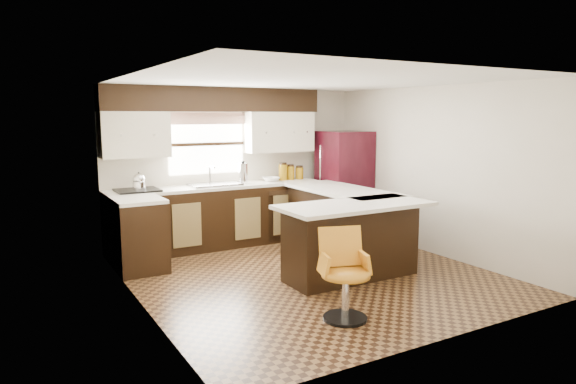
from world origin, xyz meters
TOP-DOWN VIEW (x-y plane):
  - floor at (0.00, 0.00)m, footprint 4.40×4.40m
  - ceiling at (0.00, 0.00)m, footprint 4.40×4.40m
  - wall_back at (0.00, 2.20)m, footprint 4.40×0.00m
  - wall_front at (0.00, -2.20)m, footprint 4.40×0.00m
  - wall_left at (-2.10, 0.00)m, footprint 0.00×4.40m
  - wall_right at (2.10, 0.00)m, footprint 0.00×4.40m
  - base_cab_back at (-0.45, 1.90)m, footprint 3.30×0.60m
  - base_cab_left at (-1.80, 1.25)m, footprint 0.60×0.70m
  - counter_back at (-0.45, 1.90)m, footprint 3.30×0.60m
  - counter_left at (-1.80, 1.25)m, footprint 0.60×0.70m
  - soffit at (-0.40, 2.03)m, footprint 3.40×0.35m
  - upper_cab_left at (-1.62, 2.03)m, footprint 0.94×0.35m
  - upper_cab_right at (0.68, 2.03)m, footprint 1.14×0.35m
  - window_pane at (-0.50, 2.18)m, footprint 1.20×0.02m
  - valance at (-0.50, 2.14)m, footprint 1.30×0.06m
  - sink at (-0.50, 1.88)m, footprint 0.75×0.45m
  - dishwasher at (0.55, 1.61)m, footprint 0.58×0.03m
  - cooktop at (-1.65, 1.88)m, footprint 0.58×0.50m
  - peninsula_long at (0.90, 0.62)m, footprint 0.60×1.95m
  - peninsula_return at (0.38, -0.35)m, footprint 1.65×0.60m
  - counter_pen_long at (0.95, 0.62)m, footprint 0.84×1.95m
  - counter_pen_return at (0.35, -0.44)m, footprint 1.89×0.84m
  - refrigerator at (1.71, 1.63)m, footprint 0.74×0.71m
  - bar_chair at (-0.47, -1.39)m, footprint 0.60×0.60m
  - kettle at (-1.62, 1.88)m, footprint 0.18×0.18m
  - percolator at (-0.02, 1.90)m, footprint 0.15×0.15m
  - mixing_bowl at (0.46, 1.90)m, footprint 0.28×0.28m
  - canister_large at (0.70, 1.92)m, footprint 0.14×0.14m
  - canister_med at (0.84, 1.92)m, footprint 0.12×0.12m
  - canister_small at (1.01, 1.92)m, footprint 0.13×0.13m

SIDE VIEW (x-z plane):
  - floor at x=0.00m, z-range 0.00..0.00m
  - dishwasher at x=0.55m, z-range 0.04..0.82m
  - bar_chair at x=-0.47m, z-range 0.00..0.89m
  - base_cab_back at x=-0.45m, z-range 0.00..0.90m
  - base_cab_left at x=-1.80m, z-range 0.00..0.90m
  - peninsula_long at x=0.90m, z-range 0.00..0.90m
  - peninsula_return at x=0.38m, z-range 0.00..0.90m
  - refrigerator at x=1.71m, z-range 0.00..1.73m
  - counter_back at x=-0.45m, z-range 0.90..0.94m
  - counter_left at x=-1.80m, z-range 0.90..0.94m
  - counter_pen_long at x=0.95m, z-range 0.90..0.94m
  - counter_pen_return at x=0.35m, z-range 0.90..0.94m
  - cooktop at x=-1.65m, z-range 0.94..0.97m
  - sink at x=-0.50m, z-range 0.95..0.98m
  - mixing_bowl at x=0.46m, z-range 0.95..1.01m
  - canister_small at x=1.01m, z-range 0.95..1.14m
  - canister_med at x=0.84m, z-range 0.95..1.16m
  - canister_large at x=0.70m, z-range 0.95..1.20m
  - kettle at x=-1.62m, z-range 0.97..1.21m
  - percolator at x=-0.02m, z-range 0.95..1.25m
  - wall_back at x=0.00m, z-range -1.00..3.40m
  - wall_front at x=0.00m, z-range -1.00..3.40m
  - wall_left at x=-2.10m, z-range -1.00..3.40m
  - wall_right at x=2.10m, z-range -1.00..3.40m
  - window_pane at x=-0.50m, z-range 1.10..2.00m
  - upper_cab_left at x=-1.62m, z-range 1.40..2.04m
  - upper_cab_right at x=0.68m, z-range 1.40..2.04m
  - valance at x=-0.50m, z-range 1.85..2.03m
  - soffit at x=-0.40m, z-range 2.04..2.40m
  - ceiling at x=0.00m, z-range 2.40..2.40m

